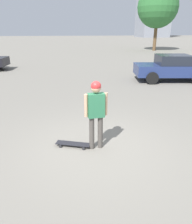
{
  "coord_description": "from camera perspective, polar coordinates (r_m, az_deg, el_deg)",
  "views": [
    {
      "loc": [
        -4.88,
        0.78,
        2.85
      ],
      "look_at": [
        0.0,
        0.0,
        0.98
      ],
      "focal_mm": 35.0,
      "sensor_mm": 36.0,
      "label": 1
    }
  ],
  "objects": [
    {
      "name": "skateboard",
      "position": [
        5.75,
        -6.0,
        -8.29
      ],
      "size": [
        0.52,
        0.93,
        0.09
      ],
      "rotation": [
        0.0,
        0.0,
        1.22
      ],
      "color": "#232328",
      "rests_on": "ground_plane"
    },
    {
      "name": "car_parked_near",
      "position": [
        13.71,
        19.05,
        10.92
      ],
      "size": [
        2.51,
        4.33,
        1.5
      ],
      "rotation": [
        0.0,
        0.0,
        1.41
      ],
      "color": "navy",
      "rests_on": "ground_plane"
    },
    {
      "name": "ground_plane",
      "position": [
        5.71,
        0.0,
        -9.26
      ],
      "size": [
        220.0,
        220.0,
        0.0
      ],
      "primitive_type": "plane",
      "color": "gray"
    },
    {
      "name": "tree_distant",
      "position": [
        33.99,
        15.85,
        24.86
      ],
      "size": [
        5.51,
        5.51,
        8.49
      ],
      "color": "brown",
      "rests_on": "ground_plane"
    },
    {
      "name": "person",
      "position": [
        5.25,
        0.0,
        1.01
      ],
      "size": [
        0.24,
        0.57,
        1.74
      ],
      "rotation": [
        0.0,
        0.0,
        -1.48
      ],
      "color": "#4C4742",
      "rests_on": "ground_plane"
    }
  ]
}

